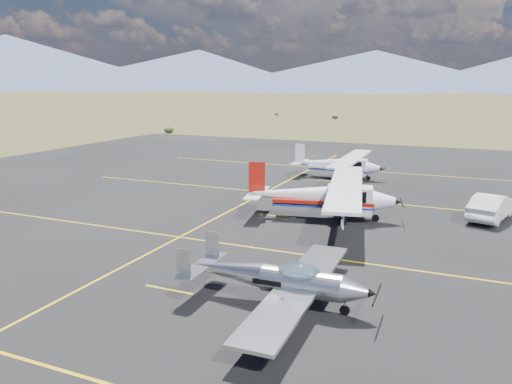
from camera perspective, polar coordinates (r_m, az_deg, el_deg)
The scene contains 6 objects.
ground at distance 20.24m, azimuth 2.89°, elevation -8.83°, with size 1600.00×1600.00×0.00m, color #383D1C.
apron at distance 26.57m, azimuth 8.22°, elevation -3.71°, with size 72.00×72.00×0.02m, color black.
aircraft_low_wing at distance 16.90m, azimuth 2.80°, elevation -9.93°, with size 6.24×8.72×1.90m.
aircraft_cessna at distance 27.27m, azimuth 7.69°, elevation -0.35°, with size 7.54×12.00×3.03m.
aircraft_plain at distance 39.15m, azimuth 9.36°, elevation 3.18°, with size 6.02×10.05×2.55m.
sedan at distance 29.97m, azimuth 25.29°, elevation -1.52°, with size 1.50×4.31×1.42m, color white.
Camera 1 is at (6.57, -17.68, 7.35)m, focal length 35.00 mm.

